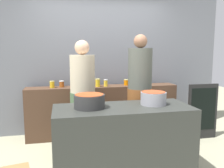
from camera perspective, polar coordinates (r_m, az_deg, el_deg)
ground at (r=3.50m, az=1.28°, el=-18.12°), size 12.00×12.00×0.00m
storefront_wall at (r=4.56m, az=-2.96°, el=7.51°), size 4.80×0.12×3.00m
display_shelf at (r=4.35m, az=-2.11°, el=-6.42°), size 2.70×0.36×0.91m
prep_table at (r=3.06m, az=2.65°, el=-13.32°), size 1.70×0.70×0.86m
preserve_jar_0 at (r=4.18m, az=-14.19°, el=-0.09°), size 0.08×0.08×0.12m
preserve_jar_1 at (r=4.21m, az=-11.99°, el=0.01°), size 0.09×0.09×0.11m
preserve_jar_2 at (r=4.25m, az=-8.19°, el=0.32°), size 0.09×0.09×0.13m
preserve_jar_3 at (r=4.18m, az=-5.48°, el=0.28°), size 0.08×0.08×0.14m
preserve_jar_4 at (r=4.19m, az=-3.46°, el=0.32°), size 0.08×0.08×0.14m
preserve_jar_5 at (r=4.21m, az=-1.52°, el=0.28°), size 0.07×0.07×0.13m
preserve_jar_6 at (r=4.36m, az=3.43°, el=0.40°), size 0.09×0.09×0.11m
preserve_jar_7 at (r=4.32m, az=5.19°, el=0.31°), size 0.08×0.08×0.11m
cooking_pot_left at (r=2.86m, az=-5.45°, el=-4.13°), size 0.37×0.37×0.17m
cooking_pot_center at (r=3.08m, az=9.90°, el=-3.38°), size 0.33×0.33×0.17m
cook_with_tongs at (r=3.68m, az=-6.99°, el=-4.23°), size 0.39×0.39×1.70m
cook_in_cap at (r=3.63m, az=6.63°, el=-3.70°), size 0.37×0.37×1.78m
chalkboard_sign at (r=4.45m, az=20.93°, el=-6.13°), size 0.55×0.05×0.97m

